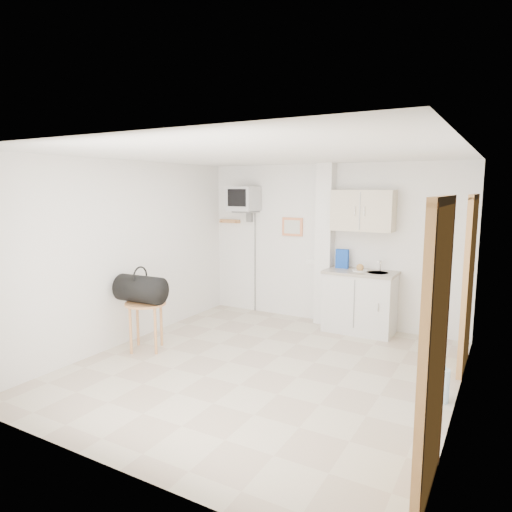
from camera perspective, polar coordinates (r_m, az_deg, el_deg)
The scene contains 7 objects.
ground at distance 5.57m, azimuth 0.69°, elevation -13.96°, with size 4.50×4.50×0.00m, color beige.
room_envelope at distance 5.15m, azimuth 3.54°, elevation 1.90°, with size 4.24×4.54×2.55m.
kitchenette at distance 6.92m, azimuth 12.94°, elevation -2.74°, with size 1.03×0.58×2.10m.
crt_television at distance 7.62m, azimuth -1.56°, elevation 7.07°, with size 0.44×0.45×2.15m.
round_table at distance 6.20m, azimuth -13.62°, elevation -6.56°, with size 0.54×0.54×0.64m.
duffel_bag at distance 6.14m, azimuth -14.22°, elevation -4.00°, with size 0.66×0.39×0.48m.
water_bottle at distance 5.09m, azimuth 22.30°, elevation -14.75°, with size 0.13×0.13×0.39m.
Camera 1 is at (2.47, -4.52, 2.13)m, focal length 32.00 mm.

